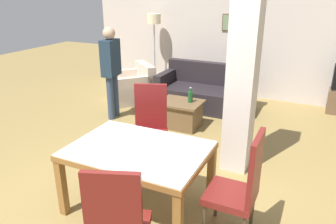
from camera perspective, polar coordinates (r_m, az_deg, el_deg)
ground_plane at (r=3.87m, az=-4.88°, el=-15.85°), size 18.00×18.00×0.00m
back_wall at (r=7.39m, az=12.91°, el=12.95°), size 7.20×0.09×2.70m
divider_pillar at (r=4.20m, az=12.95°, el=7.15°), size 0.34×0.39×2.70m
dining_table at (r=3.55m, az=-5.16°, el=-8.34°), size 1.44×1.04×0.73m
dining_chair_head_right at (r=3.21m, az=12.62°, el=-12.30°), size 0.46×0.46×1.11m
dining_chair_far_left at (r=4.44m, az=-3.14°, el=-2.06°), size 0.59×0.59×1.11m
dining_chair_near_right at (r=2.74m, az=-8.78°, el=-18.58°), size 0.59×0.59×1.11m
sofa at (r=6.70m, az=6.60°, el=3.25°), size 1.88×0.90×0.87m
armchair at (r=7.13m, az=-6.18°, el=4.21°), size 1.19×1.20×0.78m
coffee_table at (r=5.74m, az=2.21°, el=-0.30°), size 0.73×0.59×0.46m
bottle at (r=5.62m, az=3.92°, el=2.71°), size 0.08×0.08×0.26m
floor_lamp at (r=7.72m, az=-2.45°, el=14.68°), size 0.31×0.31×1.76m
standing_person at (r=6.03m, az=-9.89°, el=7.72°), size 0.26×0.40×1.67m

